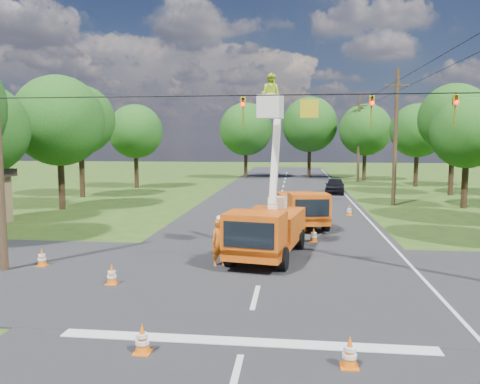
# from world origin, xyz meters

# --- Properties ---
(ground) EXTENTS (140.00, 140.00, 0.00)m
(ground) POSITION_xyz_m (0.00, 20.00, 0.00)
(ground) COLOR #2B4C17
(ground) RESTS_ON ground
(road_main) EXTENTS (12.00, 100.00, 0.06)m
(road_main) POSITION_xyz_m (0.00, 20.00, 0.00)
(road_main) COLOR black
(road_main) RESTS_ON ground
(road_cross) EXTENTS (56.00, 10.00, 0.07)m
(road_cross) POSITION_xyz_m (0.00, 2.00, 0.00)
(road_cross) COLOR black
(road_cross) RESTS_ON ground
(stop_bar) EXTENTS (9.00, 0.45, 0.02)m
(stop_bar) POSITION_xyz_m (0.00, -3.20, 0.00)
(stop_bar) COLOR silver
(stop_bar) RESTS_ON ground
(edge_line) EXTENTS (0.12, 90.00, 0.02)m
(edge_line) POSITION_xyz_m (5.60, 20.00, 0.00)
(edge_line) COLOR silver
(edge_line) RESTS_ON ground
(bucket_truck) EXTENTS (3.14, 6.11, 7.48)m
(bucket_truck) POSITION_xyz_m (0.05, 4.98, 1.58)
(bucket_truck) COLOR #C95C0E
(bucket_truck) RESTS_ON ground
(second_truck) EXTENTS (2.99, 5.77, 2.06)m
(second_truck) POSITION_xyz_m (1.59, 12.27, 1.07)
(second_truck) COLOR #C95C0E
(second_truck) RESTS_ON ground
(ground_worker) EXTENTS (0.80, 0.71, 1.83)m
(ground_worker) POSITION_xyz_m (-1.67, 3.54, 0.91)
(ground_worker) COLOR orange
(ground_worker) RESTS_ON ground
(distant_car) EXTENTS (2.12, 4.34, 1.43)m
(distant_car) POSITION_xyz_m (4.79, 29.04, 0.71)
(distant_car) COLOR black
(distant_car) RESTS_ON ground
(traffic_cone_0) EXTENTS (0.38, 0.38, 0.71)m
(traffic_cone_0) POSITION_xyz_m (-2.22, -4.01, 0.36)
(traffic_cone_0) COLOR orange
(traffic_cone_0) RESTS_ON ground
(traffic_cone_1) EXTENTS (0.38, 0.38, 0.71)m
(traffic_cone_1) POSITION_xyz_m (2.34, -4.15, 0.36)
(traffic_cone_1) COLOR orange
(traffic_cone_1) RESTS_ON ground
(traffic_cone_2) EXTENTS (0.38, 0.38, 0.71)m
(traffic_cone_2) POSITION_xyz_m (2.07, 8.20, 0.36)
(traffic_cone_2) COLOR orange
(traffic_cone_2) RESTS_ON ground
(traffic_cone_3) EXTENTS (0.38, 0.38, 0.71)m
(traffic_cone_3) POSITION_xyz_m (1.66, 10.91, 0.36)
(traffic_cone_3) COLOR orange
(traffic_cone_3) RESTS_ON ground
(traffic_cone_4) EXTENTS (0.38, 0.38, 0.71)m
(traffic_cone_4) POSITION_xyz_m (-4.87, 0.79, 0.36)
(traffic_cone_4) COLOR orange
(traffic_cone_4) RESTS_ON ground
(traffic_cone_5) EXTENTS (0.38, 0.38, 0.71)m
(traffic_cone_5) POSITION_xyz_m (-8.40, 2.67, 0.36)
(traffic_cone_5) COLOR orange
(traffic_cone_5) RESTS_ON ground
(traffic_cone_7) EXTENTS (0.38, 0.38, 0.71)m
(traffic_cone_7) POSITION_xyz_m (4.65, 16.40, 0.36)
(traffic_cone_7) COLOR orange
(traffic_cone_7) RESTS_ON ground
(pole_right_mid) EXTENTS (1.80, 0.30, 10.00)m
(pole_right_mid) POSITION_xyz_m (8.50, 22.00, 5.11)
(pole_right_mid) COLOR #4C3823
(pole_right_mid) RESTS_ON ground
(pole_right_far) EXTENTS (1.80, 0.30, 10.00)m
(pole_right_far) POSITION_xyz_m (8.50, 42.00, 5.11)
(pole_right_far) COLOR #4C3823
(pole_right_far) RESTS_ON ground
(signal_span) EXTENTS (18.00, 0.29, 1.07)m
(signal_span) POSITION_xyz_m (2.23, 1.99, 5.88)
(signal_span) COLOR black
(signal_span) RESTS_ON ground
(tree_left_d) EXTENTS (6.20, 6.20, 9.24)m
(tree_left_d) POSITION_xyz_m (-15.00, 17.00, 6.12)
(tree_left_d) COLOR #382616
(tree_left_d) RESTS_ON ground
(tree_left_e) EXTENTS (5.80, 5.80, 9.41)m
(tree_left_e) POSITION_xyz_m (-16.80, 24.00, 6.49)
(tree_left_e) COLOR #382616
(tree_left_e) RESTS_ON ground
(tree_left_f) EXTENTS (5.40, 5.40, 8.40)m
(tree_left_f) POSITION_xyz_m (-14.80, 32.00, 5.69)
(tree_left_f) COLOR #382616
(tree_left_f) RESTS_ON ground
(tree_right_c) EXTENTS (5.00, 5.00, 7.83)m
(tree_right_c) POSITION_xyz_m (13.20, 21.00, 5.31)
(tree_right_c) COLOR #382616
(tree_right_c) RESTS_ON ground
(tree_right_d) EXTENTS (6.00, 6.00, 9.70)m
(tree_right_d) POSITION_xyz_m (14.80, 29.00, 6.68)
(tree_right_d) COLOR #382616
(tree_right_d) RESTS_ON ground
(tree_right_e) EXTENTS (5.60, 5.60, 8.63)m
(tree_right_e) POSITION_xyz_m (13.80, 37.00, 5.81)
(tree_right_e) COLOR #382616
(tree_right_e) RESTS_ON ground
(tree_far_a) EXTENTS (6.60, 6.60, 9.50)m
(tree_far_a) POSITION_xyz_m (-5.00, 45.00, 6.19)
(tree_far_a) COLOR #382616
(tree_far_a) RESTS_ON ground
(tree_far_b) EXTENTS (7.00, 7.00, 10.32)m
(tree_far_b) POSITION_xyz_m (3.00, 47.00, 6.81)
(tree_far_b) COLOR #382616
(tree_far_b) RESTS_ON ground
(tree_far_c) EXTENTS (6.20, 6.20, 9.18)m
(tree_far_c) POSITION_xyz_m (9.50, 44.00, 6.06)
(tree_far_c) COLOR #382616
(tree_far_c) RESTS_ON ground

